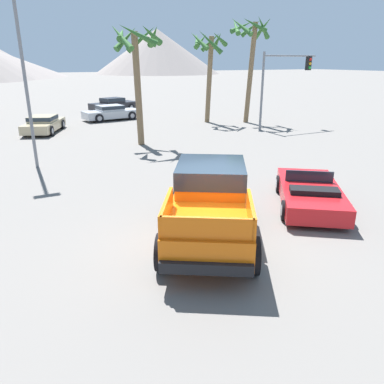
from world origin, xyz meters
The scene contains 11 objects.
ground_plane centered at (0.00, 0.00, 0.00)m, with size 320.00×320.00×0.00m, color slate.
orange_pickup_truck centered at (0.17, 0.33, 1.08)m, with size 4.16×5.17×1.91m.
red_convertible_car centered at (4.22, 0.83, 0.43)m, with size 3.91×4.45×1.07m.
parked_car_silver centered at (3.59, 22.51, 0.61)m, with size 4.63×2.30×1.18m.
parked_car_tan centered at (-1.93, 19.07, 0.57)m, with size 3.31×4.66×1.11m.
parked_car_dark centered at (5.38, 28.29, 0.61)m, with size 4.83×3.04×1.21m.
traffic_light_main centered at (13.30, 13.28, 3.63)m, with size 4.49×0.38×5.10m.
street_lamp_post centered at (-3.28, 10.03, 4.79)m, with size 0.90×0.24×8.01m.
palm_tree_tall centered at (2.55, 12.54, 4.88)m, with size 2.78×2.89×6.43m.
palm_tree_short centered at (12.57, 16.46, 5.74)m, with size 2.86×2.86×7.55m.
palm_tree_leaning centered at (9.89, 17.86, 4.98)m, with size 2.80×2.84×6.66m.
Camera 1 is at (-4.42, -7.68, 4.53)m, focal length 35.00 mm.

